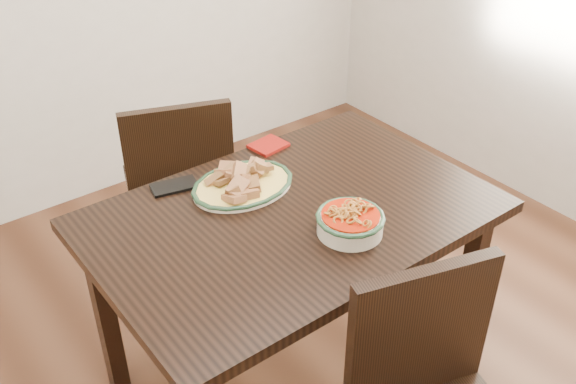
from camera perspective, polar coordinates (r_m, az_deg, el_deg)
dining_table at (r=2.10m, az=0.33°, el=-3.72°), size 1.26×0.84×0.75m
chair_far at (r=2.69m, az=-9.63°, el=0.87°), size 0.54×0.54×0.89m
fish_plate at (r=2.13m, az=-4.08°, el=1.37°), size 0.35×0.28×0.11m
noodle_bowl at (r=1.93m, az=5.55°, el=-2.53°), size 0.21×0.21×0.08m
smartphone at (r=2.19m, az=-10.08°, el=0.52°), size 0.17×0.11×0.01m
napkin at (r=2.39m, az=-1.75°, el=4.16°), size 0.14×0.12×0.01m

